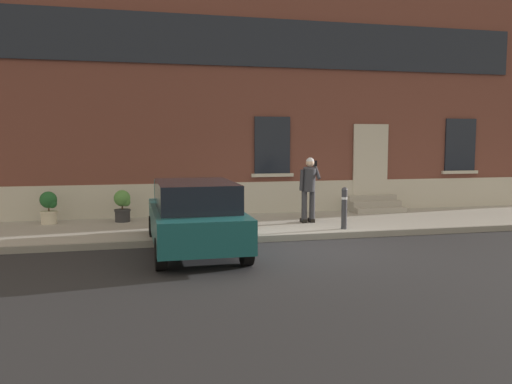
% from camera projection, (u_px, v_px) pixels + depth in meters
% --- Properties ---
extents(ground_plane, '(80.00, 80.00, 0.00)m').
position_uv_depth(ground_plane, '(308.00, 248.00, 11.40)').
color(ground_plane, '#232326').
extents(sidewalk, '(24.00, 3.60, 0.15)m').
position_uv_depth(sidewalk, '(274.00, 225.00, 14.10)').
color(sidewalk, '#99968E').
rests_on(sidewalk, ground).
extents(curb_edge, '(24.00, 0.12, 0.15)m').
position_uv_depth(curb_edge, '(295.00, 237.00, 12.30)').
color(curb_edge, gray).
rests_on(curb_edge, ground).
extents(building_facade, '(24.00, 1.52, 7.50)m').
position_uv_depth(building_facade, '(254.00, 95.00, 16.15)').
color(building_facade, brown).
rests_on(building_facade, ground).
extents(entrance_stoop, '(1.60, 0.96, 0.48)m').
position_uv_depth(entrance_stoop, '(374.00, 205.00, 16.29)').
color(entrance_stoop, '#9E998E').
rests_on(entrance_stoop, sidewalk).
extents(hatchback_car_teal, '(1.80, 4.07, 1.50)m').
position_uv_depth(hatchback_car_teal, '(195.00, 215.00, 10.93)').
color(hatchback_car_teal, '#165156').
rests_on(hatchback_car_teal, ground).
extents(bollard_near_person, '(0.15, 0.15, 1.04)m').
position_uv_depth(bollard_near_person, '(344.00, 206.00, 12.96)').
color(bollard_near_person, '#333338').
rests_on(bollard_near_person, sidewalk).
extents(bollard_far_left, '(0.15, 0.15, 1.04)m').
position_uv_depth(bollard_far_left, '(225.00, 210.00, 12.26)').
color(bollard_far_left, '#333338').
rests_on(bollard_far_left, sidewalk).
extents(person_on_phone, '(0.51, 0.50, 1.75)m').
position_uv_depth(person_on_phone, '(309.00, 186.00, 13.88)').
color(person_on_phone, '#2D2D33').
rests_on(person_on_phone, sidewalk).
extents(planter_cream, '(0.44, 0.44, 0.86)m').
position_uv_depth(planter_cream, '(49.00, 207.00, 13.76)').
color(planter_cream, beige).
rests_on(planter_cream, sidewalk).
extents(planter_charcoal, '(0.44, 0.44, 0.86)m').
position_uv_depth(planter_charcoal, '(123.00, 205.00, 14.12)').
color(planter_charcoal, '#2D2D30').
rests_on(planter_charcoal, sidewalk).
extents(planter_olive, '(0.44, 0.44, 0.86)m').
position_uv_depth(planter_olive, '(191.00, 201.00, 14.93)').
color(planter_olive, '#606B38').
rests_on(planter_olive, sidewalk).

